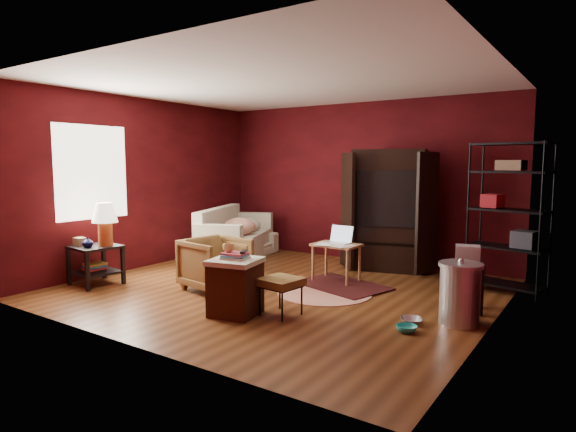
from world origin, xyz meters
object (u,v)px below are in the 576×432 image
wire_shelving (510,211)px  sofa (235,239)px  side_table (100,236)px  tv_armoire (388,208)px  armchair (215,261)px  hamper (235,286)px  laptop_desk (337,248)px

wire_shelving → sofa: bearing=-162.4°
side_table → tv_armoire: 4.42m
armchair → side_table: (-1.54, -0.71, 0.31)m
armchair → tv_armoire: bearing=-21.9°
armchair → wire_shelving: 4.01m
tv_armoire → wire_shelving: (1.87, -0.42, 0.08)m
sofa → armchair: (1.08, -1.70, 0.01)m
sofa → hamper: 3.15m
sofa → tv_armoire: size_ratio=1.01×
side_table → laptop_desk: side_table is taller
hamper → sofa: bearing=130.2°
sofa → wire_shelving: (4.44, 0.37, 0.72)m
armchair → hamper: size_ratio=1.05×
side_table → laptop_desk: bearing=36.7°
sofa → tv_armoire: 2.75m
armchair → wire_shelving: size_ratio=0.39×
side_table → hamper: 2.52m
armchair → hamper: 1.18m
tv_armoire → laptop_desk: bearing=-118.7°
armchair → side_table: bearing=123.5°
wire_shelving → armchair: bearing=-135.5°
armchair → hamper: (0.95, -0.70, -0.05)m
armchair → tv_armoire: size_ratio=0.40×
tv_armoire → side_table: bearing=-147.5°
armchair → tv_armoire: (1.48, 2.50, 0.62)m
hamper → armchair: bearing=143.5°
laptop_desk → wire_shelving: bearing=20.9°
sofa → wire_shelving: wire_shelving is taller
side_table → laptop_desk: (2.72, 2.03, -0.20)m
armchair → wire_shelving: (3.36, 2.07, 0.71)m
tv_armoire → wire_shelving: size_ratio=0.97×
hamper → tv_armoire: 3.31m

